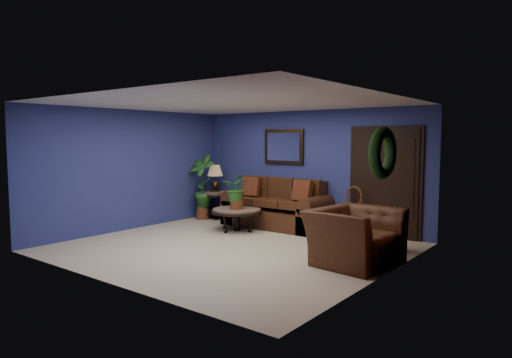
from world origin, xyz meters
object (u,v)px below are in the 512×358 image
Objects in this scene: sofa at (278,211)px; table_lamp at (215,175)px; end_table at (215,198)px; armchair at (354,237)px; side_chair at (350,208)px; coffee_table at (237,212)px.

sofa is 3.78× the size of table_lamp.
armchair reaches higher than end_table.
table_lamp is 0.63× the size of side_chair.
end_table reaches higher than coffee_table.
armchair reaches higher than coffee_table.
end_table is 1.13× the size of table_lamp.
end_table is 0.71× the size of side_chair.
side_chair reaches higher than coffee_table.
end_table is at bearing -166.23° from side_chair.
sofa is 0.98m from coffee_table.
end_table is at bearing 148.67° from coffee_table.
armchair is (4.45, -1.70, -0.07)m from end_table.
side_chair is (3.51, 0.07, 0.06)m from end_table.
armchair is at bearing -20.95° from end_table.
end_table is at bearing 153.43° from table_lamp.
sofa is at bearing 64.48° from coffee_table.
sofa is at bearing -166.26° from side_chair.
coffee_table is at bearing -31.33° from end_table.
side_chair is at bearing 23.56° from coffee_table.
side_chair is at bearing 1.12° from sofa.
end_table is 0.54m from table_lamp.
end_table is 0.54× the size of armchair.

